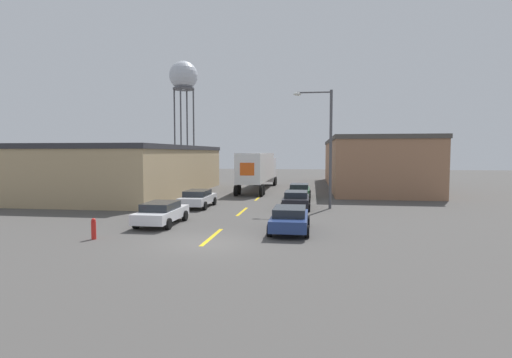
# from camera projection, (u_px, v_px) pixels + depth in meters

# --- Properties ---
(ground_plane) EXTENTS (160.00, 160.00, 0.00)m
(ground_plane) POSITION_uv_depth(u_px,v_px,m) (205.00, 243.00, 17.68)
(ground_plane) COLOR #4C4947
(road_centerline) EXTENTS (0.20, 20.38, 0.01)m
(road_centerline) POSITION_uv_depth(u_px,v_px,m) (242.00, 212.00, 27.15)
(road_centerline) COLOR gold
(road_centerline) RESTS_ON ground_plane
(warehouse_left) EXTENTS (12.82, 22.61, 4.69)m
(warehouse_left) POSITION_uv_depth(u_px,v_px,m) (130.00, 170.00, 39.05)
(warehouse_left) COLOR tan
(warehouse_left) RESTS_ON ground_plane
(warehouse_right) EXTENTS (9.43, 26.68, 5.58)m
(warehouse_right) POSITION_uv_depth(u_px,v_px,m) (369.00, 163.00, 46.46)
(warehouse_right) COLOR #9E7051
(warehouse_right) RESTS_ON ground_plane
(semi_truck) EXTENTS (2.71, 15.23, 3.96)m
(semi_truck) POSITION_uv_depth(u_px,v_px,m) (259.00, 168.00, 42.94)
(semi_truck) COLOR silver
(semi_truck) RESTS_ON ground_plane
(parked_car_right_mid) EXTENTS (2.00, 4.42, 1.27)m
(parked_car_right_mid) POSITION_uv_depth(u_px,v_px,m) (296.00, 199.00, 28.51)
(parked_car_right_mid) COLOR black
(parked_car_right_mid) RESTS_ON ground_plane
(parked_car_left_near) EXTENTS (2.00, 4.42, 1.27)m
(parked_car_left_near) POSITION_uv_depth(u_px,v_px,m) (162.00, 212.00, 22.21)
(parked_car_left_near) COLOR silver
(parked_car_left_near) RESTS_ON ground_plane
(parked_car_right_near) EXTENTS (2.00, 4.42, 1.27)m
(parked_car_right_near) POSITION_uv_depth(u_px,v_px,m) (290.00, 218.00, 20.20)
(parked_car_right_near) COLOR navy
(parked_car_right_near) RESTS_ON ground_plane
(parked_car_right_far) EXTENTS (2.00, 4.42, 1.27)m
(parked_car_right_far) POSITION_uv_depth(u_px,v_px,m) (299.00, 190.00, 35.22)
(parked_car_right_far) COLOR #2D5B38
(parked_car_right_far) RESTS_ON ground_plane
(parked_car_left_far) EXTENTS (2.00, 4.42, 1.27)m
(parked_car_left_far) POSITION_uv_depth(u_px,v_px,m) (198.00, 198.00, 29.26)
(parked_car_left_far) COLOR silver
(parked_car_left_far) RESTS_ON ground_plane
(water_tower) EXTENTS (5.21, 5.21, 20.71)m
(water_tower) POSITION_uv_depth(u_px,v_px,m) (184.00, 78.00, 73.06)
(water_tower) COLOR #47474C
(water_tower) RESTS_ON ground_plane
(street_lamp) EXTENTS (2.78, 0.32, 8.43)m
(street_lamp) POSITION_uv_depth(u_px,v_px,m) (326.00, 140.00, 28.36)
(street_lamp) COLOR #4C4C51
(street_lamp) RESTS_ON ground_plane
(fire_hydrant) EXTENTS (0.22, 0.22, 0.99)m
(fire_hydrant) POSITION_uv_depth(u_px,v_px,m) (94.00, 229.00, 18.45)
(fire_hydrant) COLOR red
(fire_hydrant) RESTS_ON ground_plane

